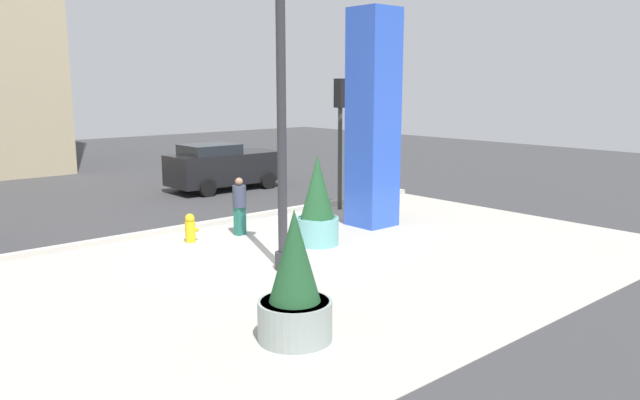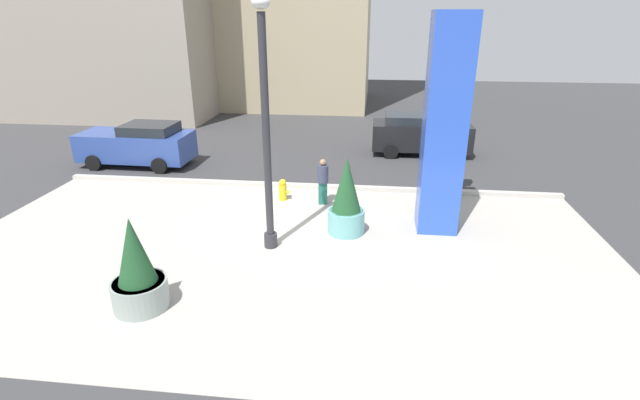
{
  "view_description": "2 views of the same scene",
  "coord_description": "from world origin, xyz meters",
  "px_view_note": "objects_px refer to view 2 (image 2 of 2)",
  "views": [
    {
      "loc": [
        -8.21,
        -11.85,
        3.97
      ],
      "look_at": [
        1.27,
        -1.04,
        1.29
      ],
      "focal_mm": 34.69,
      "sensor_mm": 36.0,
      "label": 1
    },
    {
      "loc": [
        2.39,
        -12.79,
        5.94
      ],
      "look_at": [
        1.04,
        -1.17,
        1.28
      ],
      "focal_mm": 26.31,
      "sensor_mm": 36.0,
      "label": 2
    }
  ],
  "objects_px": {
    "art_pillar_blue": "(444,128)",
    "pedestrian_crossing": "(323,180)",
    "potted_plant_by_pillar": "(346,200)",
    "traffic_light_corner": "(462,118)",
    "pedestrian_by_curb": "(150,146)",
    "lamp_post": "(266,137)",
    "car_curb_west": "(420,134)",
    "car_passing_lane": "(138,144)",
    "potted_plant_near_right": "(137,272)",
    "fire_hydrant": "(283,190)"
  },
  "relations": [
    {
      "from": "fire_hydrant",
      "to": "pedestrian_by_curb",
      "type": "distance_m",
      "value": 6.76
    },
    {
      "from": "car_passing_lane",
      "to": "potted_plant_near_right",
      "type": "bearing_deg",
      "value": -63.63
    },
    {
      "from": "car_passing_lane",
      "to": "art_pillar_blue",
      "type": "bearing_deg",
      "value": -22.95
    },
    {
      "from": "art_pillar_blue",
      "to": "potted_plant_by_pillar",
      "type": "distance_m",
      "value": 3.36
    },
    {
      "from": "potted_plant_near_right",
      "to": "car_passing_lane",
      "type": "xyz_separation_m",
      "value": [
        -4.87,
        9.81,
        0.03
      ]
    },
    {
      "from": "potted_plant_by_pillar",
      "to": "pedestrian_by_curb",
      "type": "xyz_separation_m",
      "value": [
        -8.34,
        5.28,
        -0.1
      ]
    },
    {
      "from": "lamp_post",
      "to": "pedestrian_by_curb",
      "type": "height_order",
      "value": "lamp_post"
    },
    {
      "from": "traffic_light_corner",
      "to": "pedestrian_crossing",
      "type": "distance_m",
      "value": 4.88
    },
    {
      "from": "fire_hydrant",
      "to": "pedestrian_crossing",
      "type": "xyz_separation_m",
      "value": [
        1.39,
        -0.19,
        0.49
      ]
    },
    {
      "from": "potted_plant_near_right",
      "to": "traffic_light_corner",
      "type": "bearing_deg",
      "value": 43.12
    },
    {
      "from": "potted_plant_by_pillar",
      "to": "pedestrian_crossing",
      "type": "xyz_separation_m",
      "value": [
        -0.91,
        2.12,
        -0.14
      ]
    },
    {
      "from": "lamp_post",
      "to": "potted_plant_near_right",
      "type": "distance_m",
      "value": 4.39
    },
    {
      "from": "art_pillar_blue",
      "to": "pedestrian_crossing",
      "type": "relative_size",
      "value": 3.87
    },
    {
      "from": "traffic_light_corner",
      "to": "car_passing_lane",
      "type": "height_order",
      "value": "traffic_light_corner"
    },
    {
      "from": "potted_plant_near_right",
      "to": "fire_hydrant",
      "type": "height_order",
      "value": "potted_plant_near_right"
    },
    {
      "from": "potted_plant_near_right",
      "to": "car_curb_west",
      "type": "relative_size",
      "value": 0.49
    },
    {
      "from": "pedestrian_by_curb",
      "to": "lamp_post",
      "type": "bearing_deg",
      "value": -45.23
    },
    {
      "from": "fire_hydrant",
      "to": "potted_plant_by_pillar",
      "type": "bearing_deg",
      "value": -45.27
    },
    {
      "from": "art_pillar_blue",
      "to": "fire_hydrant",
      "type": "xyz_separation_m",
      "value": [
        -4.91,
        1.67,
        -2.65
      ]
    },
    {
      "from": "art_pillar_blue",
      "to": "pedestrian_by_curb",
      "type": "height_order",
      "value": "art_pillar_blue"
    },
    {
      "from": "lamp_post",
      "to": "car_curb_west",
      "type": "height_order",
      "value": "lamp_post"
    },
    {
      "from": "art_pillar_blue",
      "to": "potted_plant_near_right",
      "type": "relative_size",
      "value": 2.85
    },
    {
      "from": "car_curb_west",
      "to": "car_passing_lane",
      "type": "bearing_deg",
      "value": -165.34
    },
    {
      "from": "art_pillar_blue",
      "to": "potted_plant_by_pillar",
      "type": "bearing_deg",
      "value": -166.22
    },
    {
      "from": "pedestrian_by_curb",
      "to": "car_curb_west",
      "type": "bearing_deg",
      "value": 16.89
    },
    {
      "from": "car_passing_lane",
      "to": "car_curb_west",
      "type": "bearing_deg",
      "value": 14.66
    },
    {
      "from": "lamp_post",
      "to": "car_curb_west",
      "type": "xyz_separation_m",
      "value": [
        4.72,
        9.78,
        -2.17
      ]
    },
    {
      "from": "art_pillar_blue",
      "to": "car_passing_lane",
      "type": "height_order",
      "value": "art_pillar_blue"
    },
    {
      "from": "pedestrian_crossing",
      "to": "traffic_light_corner",
      "type": "bearing_deg",
      "value": 10.29
    },
    {
      "from": "pedestrian_crossing",
      "to": "car_passing_lane",
      "type": "bearing_deg",
      "value": 156.97
    },
    {
      "from": "traffic_light_corner",
      "to": "fire_hydrant",
      "type": "bearing_deg",
      "value": -174.04
    },
    {
      "from": "potted_plant_near_right",
      "to": "pedestrian_by_curb",
      "type": "bearing_deg",
      "value": 113.71
    },
    {
      "from": "pedestrian_crossing",
      "to": "pedestrian_by_curb",
      "type": "bearing_deg",
      "value": 156.95
    },
    {
      "from": "car_curb_west",
      "to": "car_passing_lane",
      "type": "xyz_separation_m",
      "value": [
        -11.77,
        -3.08,
        -0.01
      ]
    },
    {
      "from": "potted_plant_near_right",
      "to": "potted_plant_by_pillar",
      "type": "height_order",
      "value": "potted_plant_by_pillar"
    },
    {
      "from": "fire_hydrant",
      "to": "pedestrian_by_curb",
      "type": "height_order",
      "value": "pedestrian_by_curb"
    },
    {
      "from": "art_pillar_blue",
      "to": "car_curb_west",
      "type": "relative_size",
      "value": 1.39
    },
    {
      "from": "traffic_light_corner",
      "to": "pedestrian_by_curb",
      "type": "xyz_separation_m",
      "value": [
        -11.83,
        2.37,
        -1.94
      ]
    },
    {
      "from": "potted_plant_near_right",
      "to": "pedestrian_by_curb",
      "type": "relative_size",
      "value": 1.3
    },
    {
      "from": "car_passing_lane",
      "to": "pedestrian_by_curb",
      "type": "xyz_separation_m",
      "value": [
        0.68,
        -0.29,
        0.0
      ]
    },
    {
      "from": "art_pillar_blue",
      "to": "pedestrian_crossing",
      "type": "height_order",
      "value": "art_pillar_blue"
    },
    {
      "from": "car_passing_lane",
      "to": "potted_plant_by_pillar",
      "type": "bearing_deg",
      "value": -31.69
    },
    {
      "from": "car_curb_west",
      "to": "potted_plant_near_right",
      "type": "bearing_deg",
      "value": -118.18
    },
    {
      "from": "pedestrian_crossing",
      "to": "potted_plant_by_pillar",
      "type": "bearing_deg",
      "value": -66.86
    },
    {
      "from": "lamp_post",
      "to": "art_pillar_blue",
      "type": "bearing_deg",
      "value": 21.12
    },
    {
      "from": "fire_hydrant",
      "to": "car_curb_west",
      "type": "relative_size",
      "value": 0.17
    },
    {
      "from": "fire_hydrant",
      "to": "lamp_post",
      "type": "bearing_deg",
      "value": -84.75
    },
    {
      "from": "art_pillar_blue",
      "to": "pedestrian_by_curb",
      "type": "distance_m",
      "value": 12.09
    },
    {
      "from": "traffic_light_corner",
      "to": "pedestrian_crossing",
      "type": "height_order",
      "value": "traffic_light_corner"
    },
    {
      "from": "art_pillar_blue",
      "to": "pedestrian_by_curb",
      "type": "relative_size",
      "value": 3.71
    }
  ]
}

